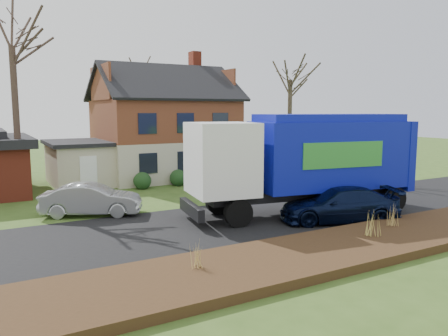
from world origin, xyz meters
TOP-DOWN VIEW (x-y plane):
  - ground at (0.00, 0.00)m, footprint 120.00×120.00m
  - road at (0.00, 0.00)m, footprint 80.00×7.00m
  - mulch_verge at (0.00, -5.30)m, footprint 80.00×3.50m
  - main_house at (1.49, 13.91)m, footprint 12.95×8.95m
  - garbage_truck at (3.46, -0.22)m, footprint 11.17×4.55m
  - silver_sedan at (-5.48, 4.31)m, footprint 4.73×3.27m
  - navy_wagon at (3.65, -2.17)m, footprint 5.56×3.99m
  - tree_front_west at (-8.02, 9.92)m, footprint 3.82×3.82m
  - tree_front_east at (10.55, 10.28)m, footprint 3.63×3.63m
  - tree_back at (2.92, 21.95)m, footprint 3.25×3.25m
  - grass_clump_west at (-4.54, -4.92)m, footprint 0.31×0.25m
  - grass_clump_mid at (2.39, -5.18)m, footprint 0.33×0.28m
  - grass_clump_east at (4.21, -4.59)m, footprint 0.35×0.29m

SIDE VIEW (x-z plane):
  - ground at x=0.00m, z-range 0.00..0.00m
  - road at x=0.00m, z-range 0.00..0.02m
  - mulch_verge at x=0.00m, z-range 0.00..0.30m
  - grass_clump_west at x=-4.54m, z-range 0.30..1.12m
  - grass_clump_east at x=4.21m, z-range 0.30..1.17m
  - silver_sedan at x=-5.48m, z-range 0.00..1.48m
  - navy_wagon at x=3.65m, z-range 0.00..1.50m
  - grass_clump_mid at x=2.39m, z-range 0.30..1.23m
  - garbage_truck at x=3.46m, z-range 0.36..5.01m
  - main_house at x=1.49m, z-range -0.60..8.66m
  - tree_front_east at x=10.55m, z-range 3.16..13.25m
  - tree_back at x=2.92m, z-range 3.43..13.72m
  - tree_front_west at x=-8.02m, z-range 3.68..15.03m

